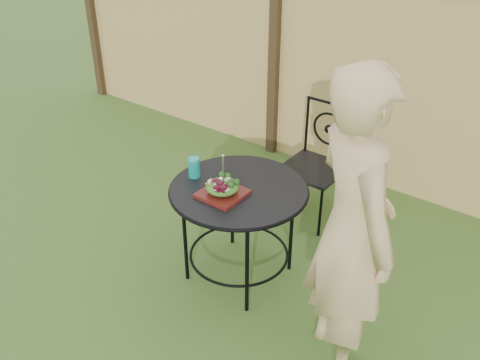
% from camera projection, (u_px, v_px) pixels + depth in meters
% --- Properties ---
extents(ground, '(60.00, 60.00, 0.00)m').
position_uv_depth(ground, '(251.00, 335.00, 3.35)').
color(ground, '#2B4D18').
rests_on(ground, ground).
extents(fence, '(8.00, 0.12, 1.90)m').
position_uv_depth(fence, '(410.00, 90.00, 4.37)').
color(fence, '#EAC973').
rests_on(fence, ground).
extents(patio_table, '(0.92, 0.92, 0.72)m').
position_uv_depth(patio_table, '(239.00, 206.00, 3.56)').
color(patio_table, black).
rests_on(patio_table, ground).
extents(patio_chair, '(0.46, 0.46, 0.95)m').
position_uv_depth(patio_chair, '(317.00, 160.00, 4.27)').
color(patio_chair, black).
rests_on(patio_chair, ground).
extents(diner, '(0.79, 0.75, 1.83)m').
position_uv_depth(diner, '(352.00, 231.00, 2.76)').
color(diner, tan).
rests_on(diner, ground).
extents(salad_plate, '(0.27, 0.27, 0.02)m').
position_uv_depth(salad_plate, '(223.00, 194.00, 3.40)').
color(salad_plate, '#420911').
rests_on(salad_plate, patio_table).
extents(salad, '(0.21, 0.21, 0.08)m').
position_uv_depth(salad, '(222.00, 187.00, 3.38)').
color(salad, '#235614').
rests_on(salad, salad_plate).
extents(fork, '(0.01, 0.01, 0.18)m').
position_uv_depth(fork, '(223.00, 169.00, 3.30)').
color(fork, silver).
rests_on(fork, salad).
extents(drinking_glass, '(0.08, 0.08, 0.14)m').
position_uv_depth(drinking_glass, '(194.00, 167.00, 3.58)').
color(drinking_glass, '#0D978C').
rests_on(drinking_glass, patio_table).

